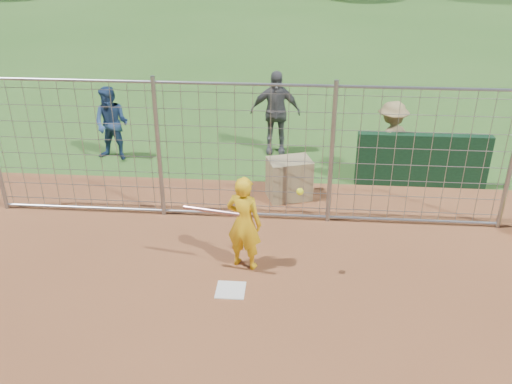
# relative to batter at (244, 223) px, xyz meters

# --- Properties ---
(ground) EXTENTS (100.00, 100.00, 0.00)m
(ground) POSITION_rel_batter_xyz_m (-0.14, -0.48, -0.78)
(ground) COLOR #2D591E
(ground) RESTS_ON ground
(home_plate) EXTENTS (0.43, 0.43, 0.02)m
(home_plate) POSITION_rel_batter_xyz_m (-0.14, -0.68, -0.77)
(home_plate) COLOR silver
(home_plate) RESTS_ON ground
(dugout_wall) EXTENTS (2.60, 0.20, 1.10)m
(dugout_wall) POSITION_rel_batter_xyz_m (3.26, 3.12, -0.23)
(dugout_wall) COLOR #11381E
(dugout_wall) RESTS_ON ground
(batter) EXTENTS (0.66, 0.53, 1.55)m
(batter) POSITION_rel_batter_xyz_m (0.00, 0.00, 0.00)
(batter) COLOR yellow
(batter) RESTS_ON ground
(bystander_a) EXTENTS (0.89, 0.74, 1.64)m
(bystander_a) POSITION_rel_batter_xyz_m (-3.29, 3.95, 0.04)
(bystander_a) COLOR navy
(bystander_a) RESTS_ON ground
(bystander_b) EXTENTS (1.13, 0.51, 1.90)m
(bystander_b) POSITION_rel_batter_xyz_m (0.25, 4.63, 0.17)
(bystander_b) COLOR #505154
(bystander_b) RESTS_ON ground
(bystander_c) EXTENTS (1.23, 1.12, 1.66)m
(bystander_c) POSITION_rel_batter_xyz_m (2.64, 3.40, 0.05)
(bystander_c) COLOR #978252
(bystander_c) RESTS_ON ground
(equipment_bin) EXTENTS (0.93, 0.77, 0.80)m
(equipment_bin) POSITION_rel_batter_xyz_m (0.64, 2.37, -0.38)
(equipment_bin) COLOR tan
(equipment_bin) RESTS_ON ground
(equipment_in_play) EXTENTS (1.77, 0.22, 0.45)m
(equipment_in_play) POSITION_rel_batter_xyz_m (-0.14, -0.25, 0.42)
(equipment_in_play) COLOR silver
(equipment_in_play) RESTS_ON ground
(backstop_fence) EXTENTS (9.08, 0.08, 2.60)m
(backstop_fence) POSITION_rel_batter_xyz_m (-0.14, 1.52, 0.48)
(backstop_fence) COLOR gray
(backstop_fence) RESTS_ON ground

